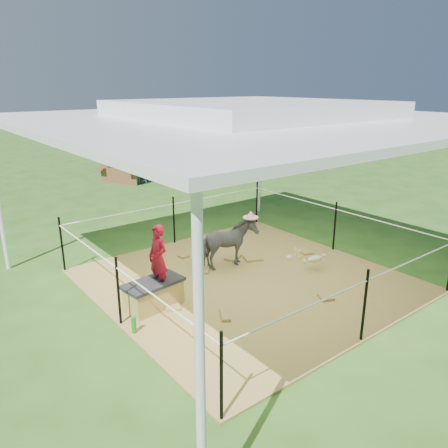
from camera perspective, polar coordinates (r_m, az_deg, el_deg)
ground at (r=7.34m, az=2.90°, el=-7.47°), size 90.00×90.00×0.00m
hay_patch at (r=7.34m, az=2.90°, el=-7.36°), size 4.60×4.60×0.03m
canopy_tent at (r=6.65m, az=3.27°, el=13.98°), size 6.30×6.30×2.90m
rope_fence at (r=7.09m, az=2.98°, el=-2.77°), size 4.54×4.54×1.00m
straw_bale at (r=6.49m, az=-9.16°, el=-9.22°), size 0.85×0.50×0.36m
dark_cloth at (r=6.40m, az=-9.25°, el=-7.60°), size 0.91×0.55×0.05m
woman at (r=6.26m, az=-8.66°, el=-3.54°), size 0.27×0.38×0.97m
green_bottle at (r=5.96m, az=-11.69°, el=-12.78°), size 0.07×0.07×0.23m
pony at (r=7.61m, az=0.43°, el=-2.69°), size 1.09×0.59×0.88m
pink_hat at (r=7.45m, az=0.44°, el=0.92°), size 0.27×0.27×0.13m
foal at (r=7.76m, az=11.80°, el=-4.30°), size 0.91×0.62×0.47m
trash_barrel at (r=14.20m, az=-3.95°, el=6.76°), size 0.61×0.61×0.81m
picnic_table_near at (r=15.31m, az=-11.94°, el=7.25°), size 2.42×2.22×0.82m
picnic_table_far at (r=17.49m, az=-4.57°, el=8.75°), size 2.20×2.03×0.75m
distant_person at (r=14.54m, az=-11.26°, el=7.75°), size 0.70×0.57×1.33m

